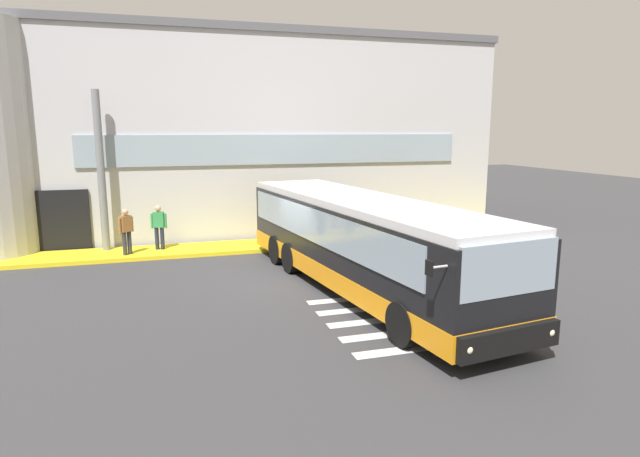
{
  "coord_description": "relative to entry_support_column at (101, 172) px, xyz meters",
  "views": [
    {
      "loc": [
        -3.87,
        -15.75,
        4.64
      ],
      "look_at": [
        0.97,
        0.34,
        1.5
      ],
      "focal_mm": 30.05,
      "sensor_mm": 36.0,
      "label": 1
    }
  ],
  "objects": [
    {
      "name": "ground_plane",
      "position": [
        5.9,
        -5.4,
        -3.1
      ],
      "size": [
        80.0,
        90.0,
        0.02
      ],
      "primitive_type": "cube",
      "color": "#353538",
      "rests_on": "ground"
    },
    {
      "name": "bay_paint_stripes",
      "position": [
        7.9,
        -9.6,
        -3.09
      ],
      "size": [
        4.4,
        3.96,
        0.01
      ],
      "color": "silver",
      "rests_on": "ground"
    },
    {
      "name": "passenger_near_column",
      "position": [
        0.8,
        -1.06,
        -2.01
      ],
      "size": [
        0.49,
        0.4,
        1.68
      ],
      "color": "#2D2D33",
      "rests_on": "boarding_curb"
    },
    {
      "name": "entry_support_column",
      "position": [
        0.0,
        0.0,
        0.0
      ],
      "size": [
        0.28,
        0.28,
        5.88
      ],
      "primitive_type": "cylinder",
      "color": "slate",
      "rests_on": "boarding_curb"
    },
    {
      "name": "safety_bollard_yellow",
      "position": [
        7.48,
        -1.8,
        -2.64
      ],
      "size": [
        0.18,
        0.18,
        0.9
      ],
      "primitive_type": "cylinder",
      "color": "yellow",
      "rests_on": "ground"
    },
    {
      "name": "bus_main_foreground",
      "position": [
        7.53,
        -7.08,
        -1.75
      ],
      "size": [
        4.14,
        12.06,
        2.7
      ],
      "color": "black",
      "rests_on": "ground"
    },
    {
      "name": "passenger_by_doorway",
      "position": [
        1.93,
        -0.5,
        -2.01
      ],
      "size": [
        0.58,
        0.3,
        1.68
      ],
      "color": "#1E2338",
      "rests_on": "boarding_curb"
    },
    {
      "name": "boarding_curb",
      "position": [
        5.9,
        -0.6,
        -3.02
      ],
      "size": [
        25.73,
        2.0,
        0.15
      ],
      "primitive_type": "cube",
      "color": "yellow",
      "rests_on": "ground"
    },
    {
      "name": "terminal_building",
      "position": [
        5.21,
        6.23,
        1.26
      ],
      "size": [
        23.53,
        13.8,
        8.71
      ],
      "color": "#B7B7BC",
      "rests_on": "ground"
    }
  ]
}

